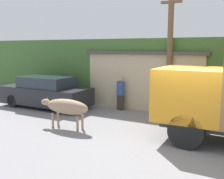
% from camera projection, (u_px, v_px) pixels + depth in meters
% --- Properties ---
extents(ground_plane, '(60.00, 60.00, 0.00)m').
position_uv_depth(ground_plane, '(190.00, 146.00, 8.26)').
color(ground_plane, gray).
extents(hillside_embankment, '(32.00, 6.12, 3.49)m').
position_uv_depth(hillside_embankment, '(218.00, 73.00, 13.82)').
color(hillside_embankment, '#426B33').
rests_on(hillside_embankment, ground_plane).
extents(building_backdrop, '(6.16, 2.70, 2.89)m').
position_uv_depth(building_backdrop, '(150.00, 79.00, 13.64)').
color(building_backdrop, '#C6B793').
rests_on(building_backdrop, ground_plane).
extents(brown_cow, '(2.20, 0.57, 1.13)m').
position_uv_depth(brown_cow, '(66.00, 107.00, 9.91)').
color(brown_cow, '#9E7F60').
rests_on(brown_cow, ground_plane).
extents(parked_suv, '(4.79, 1.87, 1.60)m').
position_uv_depth(parked_suv, '(46.00, 92.00, 13.46)').
color(parked_suv, '#232328').
rests_on(parked_suv, ground_plane).
extents(pedestrian_on_hill, '(0.49, 0.49, 1.62)m').
position_uv_depth(pedestrian_on_hill, '(121.00, 92.00, 12.87)').
color(pedestrian_on_hill, '#38332D').
rests_on(pedestrian_on_hill, ground_plane).
extents(utility_pole, '(0.90, 0.25, 5.68)m').
position_uv_depth(utility_pole, '(170.00, 50.00, 11.60)').
color(utility_pole, brown).
rests_on(utility_pole, ground_plane).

